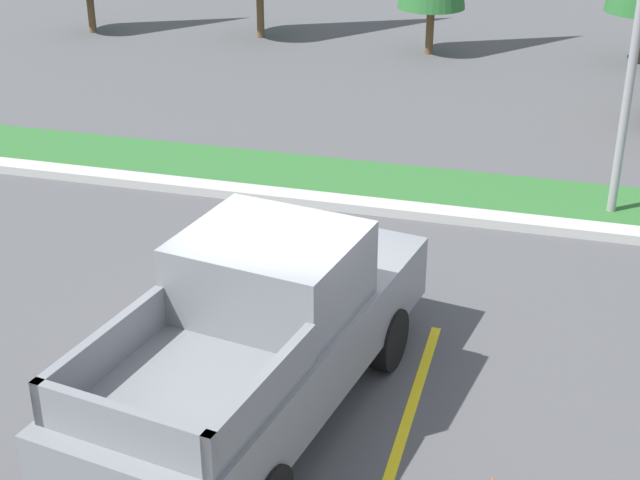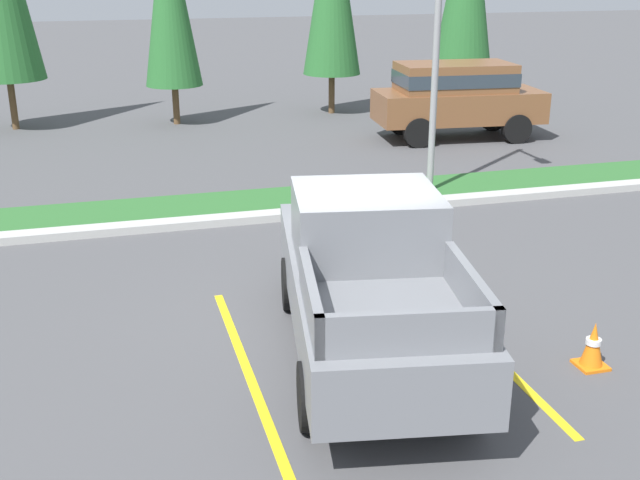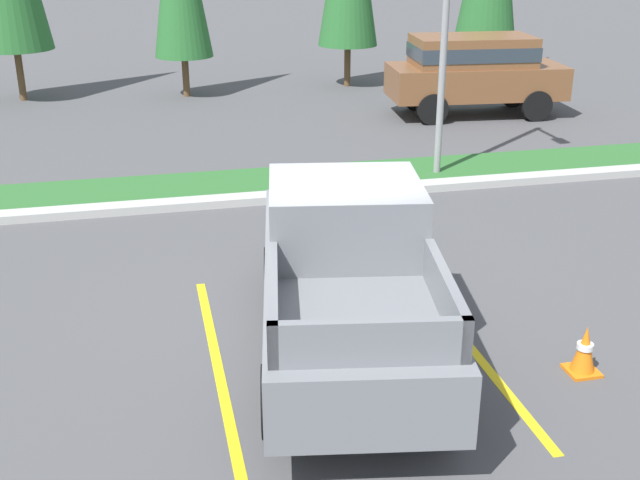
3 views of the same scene
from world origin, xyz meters
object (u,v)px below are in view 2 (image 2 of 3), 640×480
object	(u,v)px
pickup_truck_main	(368,279)
traffic_cone	(593,346)
suv_distant	(457,95)
street_light	(442,4)

from	to	relation	value
pickup_truck_main	traffic_cone	size ratio (longest dim) A/B	9.11
pickup_truck_main	suv_distant	xyz separation A→B (m)	(6.52, 11.49, 0.20)
suv_distant	traffic_cone	distance (m)	13.20
traffic_cone	street_light	bearing A→B (deg)	81.63
pickup_truck_main	suv_distant	world-z (taller)	same
suv_distant	traffic_cone	xyz separation A→B (m)	(-3.94, -12.57, -0.95)
street_light	traffic_cone	distance (m)	8.45
street_light	traffic_cone	xyz separation A→B (m)	(-1.11, -7.54, -3.65)
street_light	traffic_cone	size ratio (longest dim) A/B	11.30
pickup_truck_main	traffic_cone	world-z (taller)	pickup_truck_main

